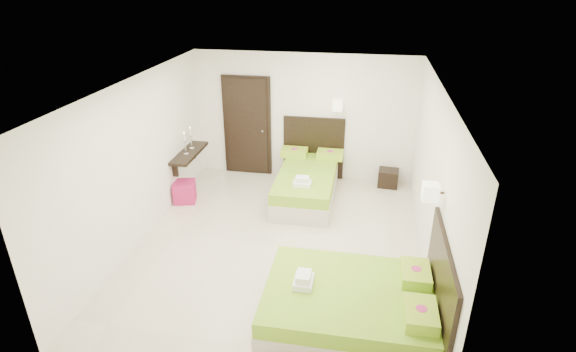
% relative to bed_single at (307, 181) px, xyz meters
% --- Properties ---
extents(floor, '(5.50, 5.50, 0.00)m').
position_rel_bed_single_xyz_m(floor, '(-0.22, -1.79, -0.32)').
color(floor, beige).
rests_on(floor, ground).
extents(bed_single, '(1.27, 2.11, 1.74)m').
position_rel_bed_single_xyz_m(bed_single, '(0.00, 0.00, 0.00)').
color(bed_single, beige).
rests_on(bed_single, ground).
extents(bed_double, '(2.09, 1.77, 1.72)m').
position_rel_bed_single_xyz_m(bed_double, '(1.07, -3.39, -0.01)').
color(bed_double, beige).
rests_on(bed_double, ground).
extents(nightstand, '(0.42, 0.38, 0.35)m').
position_rel_bed_single_xyz_m(nightstand, '(1.57, 0.74, -0.14)').
color(nightstand, black).
rests_on(nightstand, ground).
extents(ottoman, '(0.49, 0.49, 0.40)m').
position_rel_bed_single_xyz_m(ottoman, '(-2.28, -0.62, -0.12)').
color(ottoman, '#A1154C').
rests_on(ottoman, ground).
extents(door, '(1.02, 0.15, 2.14)m').
position_rel_bed_single_xyz_m(door, '(-1.42, 0.91, 0.73)').
color(door, black).
rests_on(door, ground).
extents(console_shelf, '(0.35, 1.20, 0.78)m').
position_rel_bed_single_xyz_m(console_shelf, '(-2.30, -0.19, 0.49)').
color(console_shelf, black).
rests_on(console_shelf, ground).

